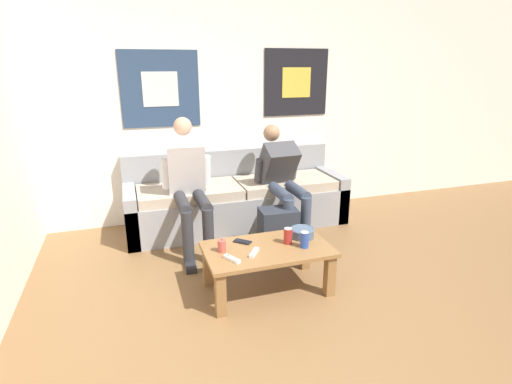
{
  "coord_description": "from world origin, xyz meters",
  "views": [
    {
      "loc": [
        -1.13,
        -1.86,
        1.68
      ],
      "look_at": [
        -0.12,
        1.21,
        0.64
      ],
      "focal_mm": 28.0,
      "sensor_mm": 36.0,
      "label": 1
    }
  ],
  "objects_px": {
    "couch": "(237,200)",
    "backpack": "(278,231)",
    "coffee_table": "(267,255)",
    "ceramic_bowl": "(302,232)",
    "person_seated_teen": "(282,177)",
    "game_controller_near_left": "(254,253)",
    "drink_can_red": "(288,236)",
    "person_seated_adult": "(189,181)",
    "game_controller_near_right": "(232,259)",
    "cell_phone": "(242,242)",
    "pillar_candle": "(222,246)",
    "drink_can_blue": "(304,240)"
  },
  "relations": [
    {
      "from": "person_seated_teen",
      "to": "ceramic_bowl",
      "type": "bearing_deg",
      "value": -101.68
    },
    {
      "from": "person_seated_adult",
      "to": "game_controller_near_right",
      "type": "distance_m",
      "value": 1.14
    },
    {
      "from": "game_controller_near_right",
      "to": "cell_phone",
      "type": "distance_m",
      "value": 0.31
    },
    {
      "from": "person_seated_teen",
      "to": "drink_can_blue",
      "type": "relative_size",
      "value": 8.69
    },
    {
      "from": "game_controller_near_right",
      "to": "ceramic_bowl",
      "type": "bearing_deg",
      "value": 18.45
    },
    {
      "from": "pillar_candle",
      "to": "game_controller_near_left",
      "type": "distance_m",
      "value": 0.24
    },
    {
      "from": "person_seated_teen",
      "to": "drink_can_blue",
      "type": "distance_m",
      "value": 1.15
    },
    {
      "from": "person_seated_adult",
      "to": "drink_can_red",
      "type": "relative_size",
      "value": 9.76
    },
    {
      "from": "couch",
      "to": "cell_phone",
      "type": "xyz_separation_m",
      "value": [
        -0.29,
        -1.23,
        0.09
      ]
    },
    {
      "from": "person_seated_adult",
      "to": "ceramic_bowl",
      "type": "relative_size",
      "value": 6.17
    },
    {
      "from": "couch",
      "to": "ceramic_bowl",
      "type": "xyz_separation_m",
      "value": [
        0.19,
        -1.28,
        0.12
      ]
    },
    {
      "from": "backpack",
      "to": "drink_can_blue",
      "type": "distance_m",
      "value": 0.74
    },
    {
      "from": "drink_can_red",
      "to": "backpack",
      "type": "bearing_deg",
      "value": 75.15
    },
    {
      "from": "person_seated_teen",
      "to": "drink_can_blue",
      "type": "xyz_separation_m",
      "value": [
        -0.26,
        -1.11,
        -0.18
      ]
    },
    {
      "from": "person_seated_adult",
      "to": "person_seated_teen",
      "type": "distance_m",
      "value": 0.95
    },
    {
      "from": "person_seated_teen",
      "to": "pillar_candle",
      "type": "bearing_deg",
      "value": -131.34
    },
    {
      "from": "couch",
      "to": "backpack",
      "type": "distance_m",
      "value": 0.79
    },
    {
      "from": "couch",
      "to": "person_seated_teen",
      "type": "bearing_deg",
      "value": -42.42
    },
    {
      "from": "person_seated_adult",
      "to": "person_seated_teen",
      "type": "relative_size",
      "value": 1.12
    },
    {
      "from": "drink_can_blue",
      "to": "person_seated_teen",
      "type": "bearing_deg",
      "value": 77.03
    },
    {
      "from": "person_seated_adult",
      "to": "game_controller_near_left",
      "type": "relative_size",
      "value": 8.84
    },
    {
      "from": "backpack",
      "to": "person_seated_teen",
      "type": "bearing_deg",
      "value": 65.2
    },
    {
      "from": "coffee_table",
      "to": "person_seated_teen",
      "type": "xyz_separation_m",
      "value": [
        0.52,
        1.02,
        0.3
      ]
    },
    {
      "from": "drink_can_blue",
      "to": "cell_phone",
      "type": "xyz_separation_m",
      "value": [
        -0.42,
        0.23,
        -0.06
      ]
    },
    {
      "from": "person_seated_teen",
      "to": "game_controller_near_left",
      "type": "height_order",
      "value": "person_seated_teen"
    },
    {
      "from": "coffee_table",
      "to": "person_seated_teen",
      "type": "bearing_deg",
      "value": 63.0
    },
    {
      "from": "person_seated_adult",
      "to": "drink_can_blue",
      "type": "xyz_separation_m",
      "value": [
        0.69,
        -1.07,
        -0.23
      ]
    },
    {
      "from": "pillar_candle",
      "to": "game_controller_near_left",
      "type": "relative_size",
      "value": 0.74
    },
    {
      "from": "pillar_candle",
      "to": "drink_can_red",
      "type": "distance_m",
      "value": 0.52
    },
    {
      "from": "person_seated_teen",
      "to": "cell_phone",
      "type": "xyz_separation_m",
      "value": [
        -0.68,
        -0.88,
        -0.23
      ]
    },
    {
      "from": "person_seated_teen",
      "to": "pillar_candle",
      "type": "distance_m",
      "value": 1.32
    },
    {
      "from": "drink_can_blue",
      "to": "cell_phone",
      "type": "height_order",
      "value": "drink_can_blue"
    },
    {
      "from": "backpack",
      "to": "pillar_candle",
      "type": "distance_m",
      "value": 0.91
    },
    {
      "from": "coffee_table",
      "to": "backpack",
      "type": "bearing_deg",
      "value": 61.59
    },
    {
      "from": "backpack",
      "to": "game_controller_near_left",
      "type": "height_order",
      "value": "backpack"
    },
    {
      "from": "person_seated_teen",
      "to": "game_controller_near_right",
      "type": "xyz_separation_m",
      "value": [
        -0.83,
        -1.15,
        -0.23
      ]
    },
    {
      "from": "person_seated_teen",
      "to": "backpack",
      "type": "height_order",
      "value": "person_seated_teen"
    },
    {
      "from": "couch",
      "to": "drink_can_red",
      "type": "relative_size",
      "value": 18.75
    },
    {
      "from": "ceramic_bowl",
      "to": "game_controller_near_right",
      "type": "relative_size",
      "value": 1.38
    },
    {
      "from": "person_seated_adult",
      "to": "drink_can_blue",
      "type": "relative_size",
      "value": 9.76
    },
    {
      "from": "backpack",
      "to": "game_controller_near_left",
      "type": "relative_size",
      "value": 2.97
    },
    {
      "from": "game_controller_near_left",
      "to": "cell_phone",
      "type": "relative_size",
      "value": 0.95
    },
    {
      "from": "person_seated_adult",
      "to": "game_controller_near_right",
      "type": "height_order",
      "value": "person_seated_adult"
    },
    {
      "from": "drink_can_blue",
      "to": "drink_can_red",
      "type": "bearing_deg",
      "value": 131.52
    },
    {
      "from": "backpack",
      "to": "drink_can_blue",
      "type": "relative_size",
      "value": 3.28
    },
    {
      "from": "person_seated_teen",
      "to": "couch",
      "type": "bearing_deg",
      "value": 137.58
    },
    {
      "from": "pillar_candle",
      "to": "drink_can_blue",
      "type": "xyz_separation_m",
      "value": [
        0.61,
        -0.12,
        0.02
      ]
    },
    {
      "from": "drink_can_red",
      "to": "pillar_candle",
      "type": "bearing_deg",
      "value": 177.78
    },
    {
      "from": "drink_can_red",
      "to": "game_controller_near_right",
      "type": "distance_m",
      "value": 0.51
    },
    {
      "from": "couch",
      "to": "pillar_candle",
      "type": "distance_m",
      "value": 1.42
    }
  ]
}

